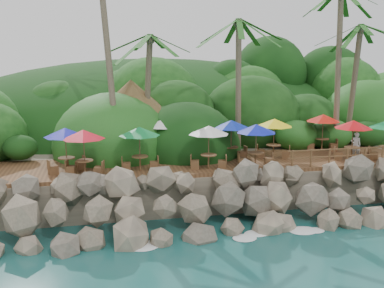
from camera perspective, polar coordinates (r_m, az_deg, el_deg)
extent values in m
plane|color=#19514F|center=(20.61, 3.51, -12.51)|extent=(140.00, 140.00, 0.00)
cube|color=gray|center=(35.31, -3.33, -0.70)|extent=(32.00, 25.20, 2.10)
ellipsoid|color=#143811|center=(42.80, -4.81, -0.07)|extent=(44.80, 28.00, 15.40)
cube|color=brown|center=(25.45, 0.00, -2.65)|extent=(26.00, 5.00, 0.20)
ellipsoid|color=white|center=(20.61, -22.38, -13.27)|extent=(1.20, 0.80, 0.06)
ellipsoid|color=white|center=(20.26, -13.80, -13.16)|extent=(1.20, 0.80, 0.06)
ellipsoid|color=white|center=(20.34, -5.11, -12.77)|extent=(1.20, 0.80, 0.06)
ellipsoid|color=white|center=(20.86, 3.29, -12.11)|extent=(1.20, 0.80, 0.06)
ellipsoid|color=white|center=(21.78, 11.08, -11.27)|extent=(1.20, 0.80, 0.06)
ellipsoid|color=white|center=(23.07, 18.08, -10.34)|extent=(1.20, 0.80, 0.06)
cylinder|color=brown|center=(26.58, -10.88, 12.40)|extent=(1.19, 3.48, 12.99)
cylinder|color=brown|center=(27.76, -5.77, 6.23)|extent=(0.84, 1.27, 7.24)
ellipsoid|color=#23601E|center=(27.70, -5.91, 13.72)|extent=(6.00, 6.00, 2.40)
cylinder|color=brown|center=(28.21, 6.00, 7.27)|extent=(0.67, 0.62, 8.20)
ellipsoid|color=#23601E|center=(28.24, 6.18, 15.60)|extent=(6.00, 6.00, 2.40)
cylinder|color=brown|center=(30.59, 18.33, 9.01)|extent=(0.72, 1.39, 10.26)
cylinder|color=brown|center=(31.72, 20.10, 6.89)|extent=(0.64, 1.53, 7.97)
ellipsoid|color=#23601E|center=(31.73, 20.59, 14.10)|extent=(6.00, 6.00, 2.40)
cylinder|color=brown|center=(27.19, -10.44, 0.85)|extent=(0.16, 0.16, 2.40)
cylinder|color=brown|center=(27.39, -4.58, 1.07)|extent=(0.16, 0.16, 2.40)
cylinder|color=brown|center=(29.95, -10.59, 1.78)|extent=(0.16, 0.16, 2.40)
cylinder|color=brown|center=(30.14, -5.26, 1.98)|extent=(0.16, 0.16, 2.40)
cone|color=brown|center=(28.35, -7.84, 6.03)|extent=(4.99, 4.99, 2.20)
cylinder|color=brown|center=(27.57, 19.87, -1.21)|extent=(0.08, 0.08, 0.77)
cylinder|color=brown|center=(27.49, 19.92, -0.40)|extent=(0.88, 0.88, 0.05)
cylinder|color=brown|center=(27.42, 19.97, 0.35)|extent=(0.05, 0.05, 2.30)
cone|color=red|center=(27.27, 20.11, 2.40)|extent=(2.20, 2.20, 0.47)
cube|color=brown|center=(27.51, 18.34, -1.45)|extent=(0.58, 0.58, 0.48)
cube|color=brown|center=(27.71, 21.35, -1.57)|extent=(0.58, 0.58, 0.48)
cylinder|color=brown|center=(27.07, 10.44, -0.95)|extent=(0.08, 0.08, 0.77)
cylinder|color=brown|center=(26.99, 10.47, -0.12)|extent=(0.88, 0.88, 0.05)
cylinder|color=brown|center=(26.92, 10.50, 0.64)|extent=(0.05, 0.05, 2.30)
cone|color=yellow|center=(26.77, 10.57, 2.73)|extent=(2.20, 2.20, 0.47)
cube|color=brown|center=(27.13, 8.89, -1.19)|extent=(0.58, 0.58, 0.48)
cube|color=brown|center=(27.09, 11.98, -1.31)|extent=(0.58, 0.58, 0.48)
cylinder|color=brown|center=(23.28, -13.64, -3.04)|extent=(0.08, 0.08, 0.77)
cylinder|color=brown|center=(23.19, -13.68, -2.08)|extent=(0.88, 0.88, 0.05)
cylinder|color=brown|center=(23.11, -13.72, -1.20)|extent=(0.05, 0.05, 2.30)
cone|color=red|center=(22.93, -13.84, 1.23)|extent=(2.20, 2.20, 0.47)
cube|color=brown|center=(23.56, -15.31, -3.32)|extent=(0.55, 0.55, 0.48)
cube|color=brown|center=(23.10, -11.90, -3.45)|extent=(0.55, 0.55, 0.48)
cylinder|color=brown|center=(26.13, 5.03, -1.24)|extent=(0.08, 0.08, 0.77)
cylinder|color=brown|center=(26.05, 5.04, -0.38)|extent=(0.88, 0.88, 0.05)
cylinder|color=brown|center=(25.98, 5.06, 0.41)|extent=(0.05, 0.05, 2.30)
cone|color=#0B2299|center=(25.81, 5.10, 2.58)|extent=(2.20, 2.20, 0.47)
cube|color=brown|center=(25.86, 3.55, -1.68)|extent=(0.50, 0.50, 0.48)
cube|color=brown|center=(26.47, 6.46, -1.43)|extent=(0.50, 0.50, 0.48)
cylinder|color=brown|center=(26.63, -3.80, -0.98)|extent=(0.08, 0.08, 0.77)
cylinder|color=brown|center=(26.55, -3.82, -0.15)|extent=(0.88, 0.88, 0.05)
cylinder|color=brown|center=(26.48, -3.83, 0.63)|extent=(0.05, 0.05, 2.30)
cone|color=white|center=(26.32, -3.85, 2.76)|extent=(2.20, 2.20, 0.47)
cube|color=brown|center=(26.45, -5.31, -1.41)|extent=(0.51, 0.51, 0.48)
cube|color=brown|center=(26.89, -2.32, -1.17)|extent=(0.51, 0.51, 0.48)
cylinder|color=brown|center=(23.71, -6.70, -2.54)|extent=(0.08, 0.08, 0.77)
cylinder|color=brown|center=(23.62, -6.72, -1.60)|extent=(0.88, 0.88, 0.05)
cylinder|color=brown|center=(23.55, -6.74, -0.74)|extent=(0.05, 0.05, 2.30)
cone|color=#0C7231|center=(23.36, -6.80, 1.65)|extent=(2.20, 2.20, 0.47)
cube|color=brown|center=(23.73, -8.46, -2.94)|extent=(0.46, 0.46, 0.48)
cube|color=brown|center=(23.78, -4.93, -2.83)|extent=(0.46, 0.46, 0.48)
cylinder|color=brown|center=(29.88, 16.40, -0.09)|extent=(0.08, 0.08, 0.77)
cylinder|color=brown|center=(29.81, 16.44, 0.66)|extent=(0.88, 0.88, 0.05)
cylinder|color=brown|center=(29.75, 16.48, 1.35)|extent=(0.05, 0.05, 2.30)
cone|color=red|center=(29.61, 16.58, 3.25)|extent=(2.20, 2.20, 0.47)
cube|color=brown|center=(29.74, 15.01, -0.36)|extent=(0.53, 0.53, 0.48)
cube|color=brown|center=(30.10, 17.73, -0.38)|extent=(0.53, 0.53, 0.48)
cylinder|color=brown|center=(23.95, 2.15, -2.34)|extent=(0.08, 0.08, 0.77)
cylinder|color=brown|center=(23.86, 2.15, -1.41)|extent=(0.88, 0.88, 0.05)
cylinder|color=brown|center=(23.78, 2.16, -0.55)|extent=(0.05, 0.05, 2.30)
cone|color=silver|center=(23.60, 2.18, 1.82)|extent=(2.20, 2.20, 0.47)
cube|color=brown|center=(23.99, 0.39, -2.67)|extent=(0.53, 0.53, 0.48)
cube|color=brown|center=(23.99, 3.89, -2.69)|extent=(0.53, 0.53, 0.48)
cylinder|color=brown|center=(24.71, 8.19, -2.02)|extent=(0.08, 0.08, 0.77)
cylinder|color=brown|center=(24.63, 8.21, -1.12)|extent=(0.88, 0.88, 0.05)
cylinder|color=brown|center=(24.55, 8.24, -0.29)|extent=(0.05, 0.05, 2.30)
cone|color=#0D19AB|center=(24.38, 8.30, 2.00)|extent=(2.20, 2.20, 0.47)
cube|color=brown|center=(24.61, 6.51, -2.38)|extent=(0.50, 0.50, 0.48)
cube|color=brown|center=(24.90, 9.83, -2.32)|extent=(0.50, 0.50, 0.48)
cylinder|color=brown|center=(24.13, -15.83, -2.65)|extent=(0.08, 0.08, 0.77)
cylinder|color=brown|center=(24.05, -15.88, -1.73)|extent=(0.88, 0.88, 0.05)
cylinder|color=brown|center=(23.97, -15.93, -0.88)|extent=(0.05, 0.05, 2.30)
cone|color=#0C0EA3|center=(23.79, -16.05, 1.46)|extent=(2.20, 2.20, 0.47)
cube|color=brown|center=(23.95, -17.46, -3.21)|extent=(0.58, 0.58, 0.48)
cube|color=brown|center=(24.41, -14.19, -2.77)|extent=(0.58, 0.58, 0.48)
cube|color=brown|center=(28.30, 22.31, -1.38)|extent=(0.55, 0.55, 0.48)
cylinder|color=brown|center=(24.71, 12.82, -1.92)|extent=(0.10, 0.10, 1.00)
cylinder|color=brown|center=(25.18, 15.10, -1.79)|extent=(0.10, 0.10, 1.00)
cylinder|color=brown|center=(25.69, 17.29, -1.66)|extent=(0.10, 0.10, 1.00)
cylinder|color=brown|center=(26.24, 19.39, -1.53)|extent=(0.10, 0.10, 1.00)
cylinder|color=brown|center=(26.82, 21.40, -1.40)|extent=(0.10, 0.10, 1.00)
cylinder|color=brown|center=(27.43, 23.33, -1.28)|extent=(0.10, 0.10, 1.00)
cube|color=brown|center=(26.15, 19.45, -0.56)|extent=(7.20, 0.06, 0.06)
cube|color=brown|center=(26.23, 19.40, -1.42)|extent=(7.20, 0.06, 0.06)
imported|color=silver|center=(28.13, 20.36, -0.16)|extent=(0.68, 0.57, 1.59)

